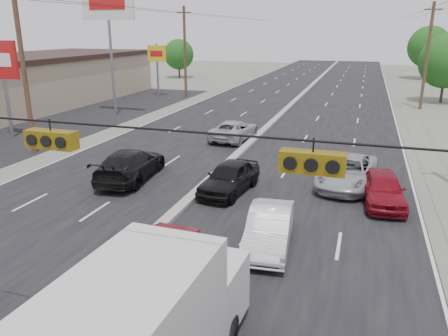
{
  "coord_description": "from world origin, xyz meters",
  "views": [
    {
      "loc": [
        7.2,
        -6.79,
        7.47
      ],
      "look_at": [
        2.1,
        9.04,
        2.2
      ],
      "focal_mm": 35.0,
      "sensor_mm": 36.0,
      "label": 1
    }
  ],
  "objects": [
    {
      "name": "utility_pole_right_c",
      "position": [
        12.5,
        40.0,
        5.11
      ],
      "size": [
        1.6,
        0.3,
        10.0
      ],
      "color": "#422D1E",
      "rests_on": "ground"
    },
    {
      "name": "traffic_signals",
      "position": [
        1.4,
        0.0,
        5.49
      ],
      "size": [
        25.0,
        0.3,
        0.54
      ],
      "color": "black",
      "rests_on": "ground"
    },
    {
      "name": "road_surface",
      "position": [
        0.0,
        30.0,
        0.0
      ],
      "size": [
        20.0,
        160.0,
        0.02
      ],
      "primitive_type": "cube",
      "color": "black",
      "rests_on": "ground"
    },
    {
      "name": "tree_right_far",
      "position": [
        16.0,
        70.0,
        4.96
      ],
      "size": [
        6.4,
        6.4,
        8.16
      ],
      "color": "#382619",
      "rests_on": "ground"
    },
    {
      "name": "oncoming_far",
      "position": [
        -1.4,
        22.22,
        0.69
      ],
      "size": [
        2.73,
        5.15,
        1.38
      ],
      "primitive_type": "imported",
      "rotation": [
        0.0,
        0.0,
        3.05
      ],
      "color": "#A5A9AD",
      "rests_on": "ground"
    },
    {
      "name": "tree_left_far",
      "position": [
        -22.0,
        60.0,
        3.72
      ],
      "size": [
        4.8,
        4.8,
        6.12
      ],
      "color": "#382619",
      "rests_on": "ground"
    },
    {
      "name": "queue_car_a",
      "position": [
        1.4,
        12.05,
        0.75
      ],
      "size": [
        2.32,
        4.57,
        1.49
      ],
      "primitive_type": "imported",
      "rotation": [
        0.0,
        0.0,
        -0.13
      ],
      "color": "black",
      "rests_on": "ground"
    },
    {
      "name": "parking_lot",
      "position": [
        -17.0,
        25.0,
        0.0
      ],
      "size": [
        10.0,
        42.0,
        0.02
      ],
      "primitive_type": "cube",
      "color": "black",
      "rests_on": "ground"
    },
    {
      "name": "oncoming_near",
      "position": [
        -4.06,
        12.31,
        0.79
      ],
      "size": [
        2.78,
        5.67,
        1.59
      ],
      "primitive_type": "imported",
      "rotation": [
        0.0,
        0.0,
        3.25
      ],
      "color": "black",
      "rests_on": "ground"
    },
    {
      "name": "pole_sign_mid",
      "position": [
        -17.0,
        18.0,
        5.11
      ],
      "size": [
        2.6,
        0.25,
        7.0
      ],
      "color": "slate",
      "rests_on": "ground"
    },
    {
      "name": "center_median",
      "position": [
        0.0,
        30.0,
        0.1
      ],
      "size": [
        0.5,
        160.0,
        0.2
      ],
      "primitive_type": "cube",
      "color": "gray",
      "rests_on": "ground"
    },
    {
      "name": "utility_pole_left_b",
      "position": [
        -12.5,
        15.0,
        5.11
      ],
      "size": [
        1.6,
        0.3,
        10.0
      ],
      "color": "#422D1E",
      "rests_on": "ground"
    },
    {
      "name": "pole_sign_billboard",
      "position": [
        -14.5,
        28.0,
        8.87
      ],
      "size": [
        5.0,
        0.25,
        11.0
      ],
      "color": "slate",
      "rests_on": "ground"
    },
    {
      "name": "pole_sign_far",
      "position": [
        -16.0,
        40.0,
        4.41
      ],
      "size": [
        2.2,
        0.25,
        6.0
      ],
      "color": "slate",
      "rests_on": "ground"
    },
    {
      "name": "tree_right_mid",
      "position": [
        15.0,
        45.0,
        4.34
      ],
      "size": [
        5.6,
        5.6,
        7.14
      ],
      "color": "#382619",
      "rests_on": "ground"
    },
    {
      "name": "red_sedan",
      "position": [
        1.4,
        3.54,
        0.74
      ],
      "size": [
        1.88,
        4.59,
        1.48
      ],
      "primitive_type": "imported",
      "rotation": [
        0.0,
        0.0,
        -0.07
      ],
      "color": "maroon",
      "rests_on": "ground"
    },
    {
      "name": "queue_car_c",
      "position": [
        6.7,
        14.73,
        0.74
      ],
      "size": [
        3.1,
        5.57,
        1.47
      ],
      "primitive_type": "imported",
      "rotation": [
        0.0,
        0.0,
        -0.13
      ],
      "color": "#A1A3A8",
      "rests_on": "ground"
    },
    {
      "name": "queue_car_b",
      "position": [
        4.38,
        7.21,
        0.7
      ],
      "size": [
        1.89,
        4.38,
        1.4
      ],
      "primitive_type": "imported",
      "rotation": [
        0.0,
        0.0,
        0.1
      ],
      "color": "silver",
      "rests_on": "ground"
    },
    {
      "name": "queue_car_e",
      "position": [
        8.34,
        12.7,
        0.72
      ],
      "size": [
        2.18,
        4.42,
        1.45
      ],
      "primitive_type": "imported",
      "rotation": [
        0.0,
        0.0,
        0.11
      ],
      "color": "maroon",
      "rests_on": "ground"
    },
    {
      "name": "utility_pole_left_c",
      "position": [
        -12.5,
        40.0,
        5.11
      ],
      "size": [
        1.6,
        0.3,
        10.0
      ],
      "color": "#422D1E",
      "rests_on": "ground"
    }
  ]
}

